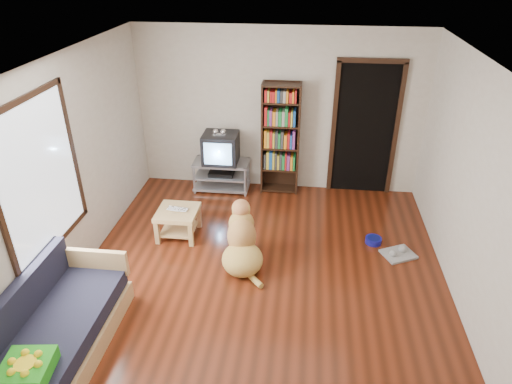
# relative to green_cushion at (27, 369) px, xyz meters

# --- Properties ---
(ground) EXTENTS (5.00, 5.00, 0.00)m
(ground) POSITION_rel_green_cushion_xyz_m (1.75, 2.00, -0.49)
(ground) COLOR #5B210F
(ground) RESTS_ON ground
(ceiling) EXTENTS (5.00, 5.00, 0.00)m
(ceiling) POSITION_rel_green_cushion_xyz_m (1.75, 2.00, 2.11)
(ceiling) COLOR white
(ceiling) RESTS_ON ground
(wall_back) EXTENTS (4.50, 0.00, 4.50)m
(wall_back) POSITION_rel_green_cushion_xyz_m (1.75, 4.50, 0.81)
(wall_back) COLOR beige
(wall_back) RESTS_ON ground
(wall_front) EXTENTS (4.50, 0.00, 4.50)m
(wall_front) POSITION_rel_green_cushion_xyz_m (1.75, -0.50, 0.81)
(wall_front) COLOR beige
(wall_front) RESTS_ON ground
(wall_left) EXTENTS (0.00, 5.00, 5.00)m
(wall_left) POSITION_rel_green_cushion_xyz_m (-0.50, 2.00, 0.81)
(wall_left) COLOR beige
(wall_left) RESTS_ON ground
(wall_right) EXTENTS (0.00, 5.00, 5.00)m
(wall_right) POSITION_rel_green_cushion_xyz_m (4.00, 2.00, 0.81)
(wall_right) COLOR beige
(wall_right) RESTS_ON ground
(green_cushion) EXTENTS (0.45, 0.45, 0.13)m
(green_cushion) POSITION_rel_green_cushion_xyz_m (0.00, 0.00, 0.00)
(green_cushion) COLOR #209D1D
(green_cushion) RESTS_ON sofa
(laptop) EXTENTS (0.30, 0.21, 0.02)m
(laptop) POSITION_rel_green_cushion_xyz_m (0.50, 2.78, -0.07)
(laptop) COLOR silver
(laptop) RESTS_ON coffee_table
(dog_bowl) EXTENTS (0.22, 0.22, 0.08)m
(dog_bowl) POSITION_rel_green_cushion_xyz_m (3.20, 2.93, -0.45)
(dog_bowl) COLOR navy
(dog_bowl) RESTS_ON ground
(grey_rag) EXTENTS (0.50, 0.46, 0.03)m
(grey_rag) POSITION_rel_green_cushion_xyz_m (3.50, 2.68, -0.47)
(grey_rag) COLOR gray
(grey_rag) RESTS_ON ground
(window) EXTENTS (0.03, 1.46, 1.70)m
(window) POSITION_rel_green_cushion_xyz_m (-0.48, 1.50, 1.01)
(window) COLOR white
(window) RESTS_ON wall_left
(doorway) EXTENTS (1.03, 0.05, 2.19)m
(doorway) POSITION_rel_green_cushion_xyz_m (3.10, 4.48, 0.63)
(doorway) COLOR black
(doorway) RESTS_ON wall_back
(tv_stand) EXTENTS (0.90, 0.45, 0.50)m
(tv_stand) POSITION_rel_green_cushion_xyz_m (0.85, 4.25, -0.22)
(tv_stand) COLOR #99999E
(tv_stand) RESTS_ON ground
(crt_tv) EXTENTS (0.55, 0.52, 0.58)m
(crt_tv) POSITION_rel_green_cushion_xyz_m (0.85, 4.27, 0.26)
(crt_tv) COLOR black
(crt_tv) RESTS_ON tv_stand
(bookshelf) EXTENTS (0.60, 0.30, 1.80)m
(bookshelf) POSITION_rel_green_cushion_xyz_m (1.80, 4.34, 0.51)
(bookshelf) COLOR black
(bookshelf) RESTS_ON ground
(sofa) EXTENTS (0.80, 1.80, 0.80)m
(sofa) POSITION_rel_green_cushion_xyz_m (-0.12, 0.62, -0.23)
(sofa) COLOR tan
(sofa) RESTS_ON ground
(coffee_table) EXTENTS (0.55, 0.55, 0.40)m
(coffee_table) POSITION_rel_green_cushion_xyz_m (0.50, 2.81, -0.21)
(coffee_table) COLOR tan
(coffee_table) RESTS_ON ground
(dog) EXTENTS (0.60, 0.95, 0.83)m
(dog) POSITION_rel_green_cushion_xyz_m (1.48, 2.28, -0.18)
(dog) COLOR tan
(dog) RESTS_ON ground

